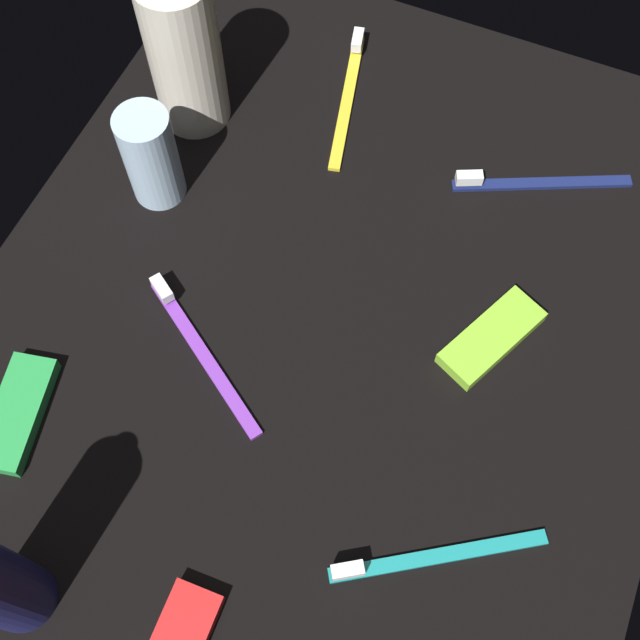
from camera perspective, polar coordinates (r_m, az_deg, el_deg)
name	(u,v)px	position (r cm, az deg, el deg)	size (l,w,h in cm)	color
ground_plane	(320,337)	(74.73, 0.00, -1.21)	(84.00, 64.00, 1.20)	black
bodywash_bottle	(184,52)	(82.76, -9.52, 18.11)	(7.19, 7.19, 19.21)	silver
deodorant_stick	(151,157)	(79.56, -11.80, 11.17)	(5.18, 5.18, 10.60)	silver
toothbrush_teal	(425,558)	(68.15, 7.41, -16.24)	(10.86, 15.72, 2.10)	teal
toothbrush_purple	(198,345)	(73.88, -8.58, -1.78)	(10.85, 15.73, 2.10)	purple
toothbrush_navy	(531,181)	(84.69, 14.63, 9.40)	(8.75, 16.80, 2.10)	navy
toothbrush_yellow	(349,91)	(89.39, 2.03, 15.81)	(17.76, 5.50, 2.10)	yellow
snack_bar_lime	(491,337)	(74.85, 11.96, -1.20)	(10.40, 4.00, 1.50)	#8CD133
snack_bar_green	(17,413)	(75.23, -20.49, -6.14)	(10.40, 4.00, 1.50)	green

